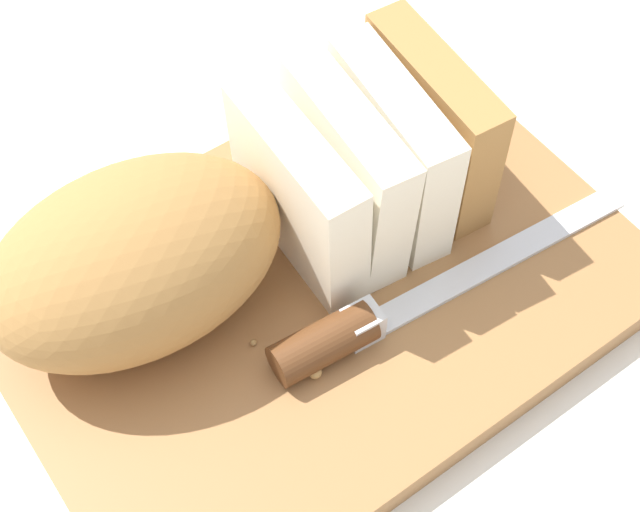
{
  "coord_description": "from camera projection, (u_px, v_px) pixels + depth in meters",
  "views": [
    {
      "loc": [
        -0.17,
        -0.24,
        0.48
      ],
      "look_at": [
        0.0,
        0.0,
        0.05
      ],
      "focal_mm": 52.49,
      "sensor_mm": 36.0,
      "label": 1
    }
  ],
  "objects": [
    {
      "name": "bread_loaf",
      "position": [
        228.0,
        219.0,
        0.51
      ],
      "size": [
        0.3,
        0.13,
        0.1
      ],
      "rotation": [
        0.0,
        0.0,
        -0.08
      ],
      "color": "#A8753D",
      "rests_on": "cutting_board"
    },
    {
      "name": "ground_plane",
      "position": [
        320.0,
        304.0,
        0.56
      ],
      "size": [
        3.0,
        3.0,
        0.0
      ],
      "primitive_type": "plane",
      "color": "silver"
    },
    {
      "name": "crumb_stray_left",
      "position": [
        244.0,
        209.0,
        0.57
      ],
      "size": [
        0.01,
        0.01,
        0.01
      ],
      "primitive_type": "sphere",
      "color": "tan",
      "rests_on": "cutting_board"
    },
    {
      "name": "crumb_near_loaf",
      "position": [
        379.0,
        253.0,
        0.55
      ],
      "size": [
        0.01,
        0.01,
        0.01
      ],
      "primitive_type": "sphere",
      "color": "tan",
      "rests_on": "cutting_board"
    },
    {
      "name": "bread_knife",
      "position": [
        362.0,
        324.0,
        0.52
      ],
      "size": [
        0.24,
        0.04,
        0.02
      ],
      "rotation": [
        0.0,
        0.0,
        -0.08
      ],
      "color": "silver",
      "rests_on": "cutting_board"
    },
    {
      "name": "cutting_board",
      "position": [
        320.0,
        295.0,
        0.55
      ],
      "size": [
        0.36,
        0.25,
        0.02
      ],
      "primitive_type": "cube",
      "rotation": [
        0.0,
        0.0,
        -0.0
      ],
      "color": "#9E6B3D",
      "rests_on": "ground_plane"
    },
    {
      "name": "crumb_near_knife",
      "position": [
        315.0,
        372.0,
        0.51
      ],
      "size": [
        0.01,
        0.01,
        0.01
      ],
      "primitive_type": "sphere",
      "color": "tan",
      "rests_on": "cutting_board"
    },
    {
      "name": "crumb_stray_right",
      "position": [
        254.0,
        343.0,
        0.52
      ],
      "size": [
        0.0,
        0.0,
        0.0
      ],
      "primitive_type": "sphere",
      "color": "tan",
      "rests_on": "cutting_board"
    }
  ]
}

